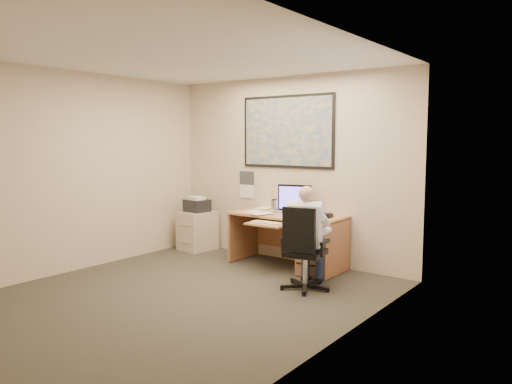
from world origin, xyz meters
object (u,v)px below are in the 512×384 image
Objects in this scene: filing_cabinet at (197,227)px; person at (307,238)px; office_chair at (303,265)px; desk at (309,238)px.

filing_cabinet is 2.66m from person.
office_chair is 0.33m from person.
person reaches higher than desk.
filing_cabinet is at bearing 150.83° from office_chair.
person reaches higher than office_chair.
office_chair reaches higher than filing_cabinet.
filing_cabinet is 0.70× the size of person.
person is (2.53, -0.78, 0.25)m from filing_cabinet.
filing_cabinet is at bearing 146.93° from person.
desk is at bearing 103.07° from person.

